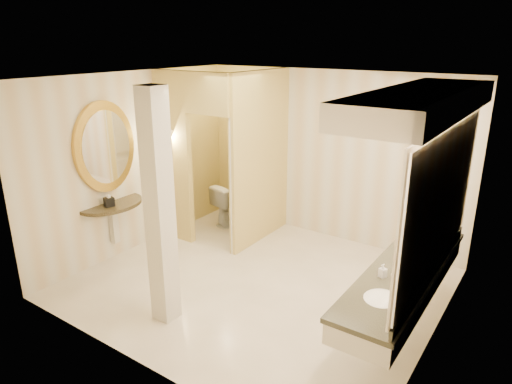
% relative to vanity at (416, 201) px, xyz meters
% --- Properties ---
extents(floor, '(4.50, 4.50, 0.00)m').
position_rel_vanity_xyz_m(floor, '(-1.98, 0.14, -1.63)').
color(floor, white).
rests_on(floor, ground).
extents(ceiling, '(4.50, 4.50, 0.00)m').
position_rel_vanity_xyz_m(ceiling, '(-1.98, 0.14, 1.07)').
color(ceiling, white).
rests_on(ceiling, wall_back).
extents(wall_back, '(4.50, 0.02, 2.70)m').
position_rel_vanity_xyz_m(wall_back, '(-1.98, 2.14, -0.28)').
color(wall_back, beige).
rests_on(wall_back, floor).
extents(wall_front, '(4.50, 0.02, 2.70)m').
position_rel_vanity_xyz_m(wall_front, '(-1.98, -1.86, -0.28)').
color(wall_front, beige).
rests_on(wall_front, floor).
extents(wall_left, '(0.02, 4.00, 2.70)m').
position_rel_vanity_xyz_m(wall_left, '(-4.23, 0.14, -0.28)').
color(wall_left, beige).
rests_on(wall_left, floor).
extents(wall_right, '(0.02, 4.00, 2.70)m').
position_rel_vanity_xyz_m(wall_right, '(0.27, 0.14, -0.28)').
color(wall_right, beige).
rests_on(wall_right, floor).
extents(toilet_closet, '(1.50, 1.55, 2.70)m').
position_rel_vanity_xyz_m(toilet_closet, '(-3.10, 1.11, -0.24)').
color(toilet_closet, '#F1DC7E').
rests_on(toilet_closet, floor).
extents(wall_sconce, '(0.14, 0.14, 0.42)m').
position_rel_vanity_xyz_m(wall_sconce, '(-3.90, 0.57, 0.10)').
color(wall_sconce, gold).
rests_on(wall_sconce, toilet_closet).
extents(vanity, '(0.75, 2.74, 2.09)m').
position_rel_vanity_xyz_m(vanity, '(0.00, 0.00, 0.00)').
color(vanity, beige).
rests_on(vanity, floor).
extents(console_shelf, '(0.99, 0.99, 1.95)m').
position_rel_vanity_xyz_m(console_shelf, '(-4.19, -0.42, -0.29)').
color(console_shelf, black).
rests_on(console_shelf, floor).
extents(pillar, '(0.25, 0.25, 2.70)m').
position_rel_vanity_xyz_m(pillar, '(-2.43, -1.10, -0.28)').
color(pillar, beige).
rests_on(pillar, floor).
extents(tissue_box, '(0.16, 0.16, 0.13)m').
position_rel_vanity_xyz_m(tissue_box, '(-4.08, -0.52, -0.69)').
color(tissue_box, black).
rests_on(tissue_box, console_shelf).
extents(toilet, '(0.55, 0.79, 0.74)m').
position_rel_vanity_xyz_m(toilet, '(-3.53, 1.63, -1.26)').
color(toilet, white).
rests_on(toilet, floor).
extents(soap_bottle_a, '(0.08, 0.08, 0.14)m').
position_rel_vanity_xyz_m(soap_bottle_a, '(-0.16, -0.30, -0.68)').
color(soap_bottle_a, beige).
rests_on(soap_bottle_a, vanity).
extents(soap_bottle_b, '(0.12, 0.12, 0.13)m').
position_rel_vanity_xyz_m(soap_bottle_b, '(-0.03, -0.28, -0.69)').
color(soap_bottle_b, silver).
rests_on(soap_bottle_b, vanity).
extents(soap_bottle_c, '(0.09, 0.09, 0.21)m').
position_rel_vanity_xyz_m(soap_bottle_c, '(-0.09, -0.08, -0.65)').
color(soap_bottle_c, '#C6B28C').
rests_on(soap_bottle_c, vanity).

